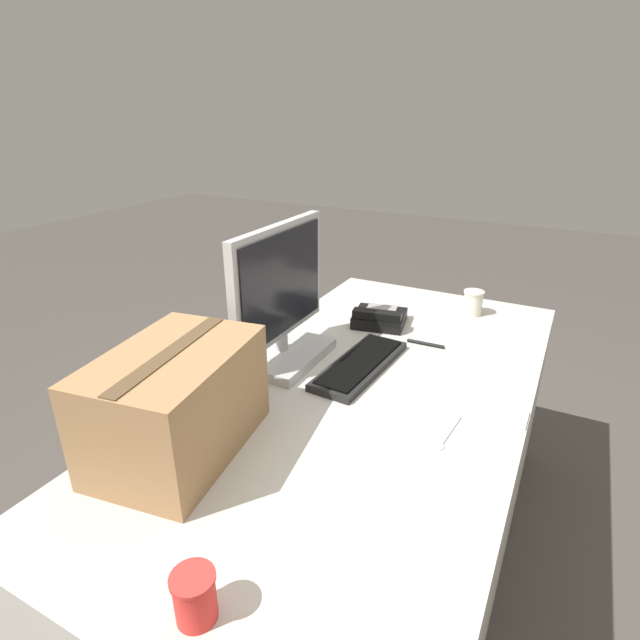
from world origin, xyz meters
TOP-DOWN VIEW (x-y plane):
  - ground_plane at (0.00, 0.00)m, footprint 12.00×12.00m
  - office_desk at (0.00, 0.00)m, footprint 1.80×0.90m
  - monitor at (0.04, 0.31)m, footprint 0.48×0.24m
  - keyboard at (0.09, 0.05)m, footprint 0.42×0.17m
  - desk_phone at (0.44, 0.13)m, footprint 0.20×0.21m
  - paper_cup_left at (-0.79, -0.04)m, footprint 0.07×0.07m
  - paper_cup_right at (0.70, -0.16)m, footprint 0.08×0.08m
  - spoon at (-0.14, -0.28)m, footprint 0.17×0.03m
  - cardboard_box at (-0.47, 0.27)m, footprint 0.45×0.33m
  - pen_marker at (0.35, -0.08)m, footprint 0.02×0.13m
  - sticky_note_pad at (0.03, -0.40)m, footprint 0.09×0.09m

SIDE VIEW (x-z plane):
  - ground_plane at x=0.00m, z-range 0.00..0.00m
  - office_desk at x=0.00m, z-range 0.00..0.72m
  - spoon at x=-0.14m, z-range 0.72..0.72m
  - sticky_note_pad at x=0.03m, z-range 0.72..0.73m
  - pen_marker at x=0.35m, z-range 0.72..0.73m
  - keyboard at x=0.09m, z-range 0.72..0.75m
  - desk_phone at x=0.44m, z-range 0.71..0.78m
  - paper_cup_left at x=-0.79m, z-range 0.72..0.81m
  - paper_cup_right at x=0.70m, z-range 0.72..0.82m
  - cardboard_box at x=-0.47m, z-range 0.72..0.98m
  - monitor at x=0.04m, z-range 0.68..1.12m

